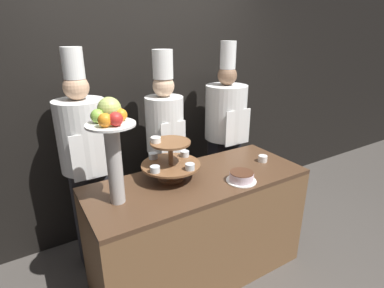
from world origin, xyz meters
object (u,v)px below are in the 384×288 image
Objects in this scene: chef_center_right at (225,130)px; fruit_pedestal at (112,137)px; tiered_stand at (170,160)px; chef_left at (86,157)px; cup_white at (263,159)px; cake_round at (241,177)px; chef_center_left at (165,141)px.

fruit_pedestal is at bearing -155.91° from chef_center_right.
chef_left is (-0.51, 0.51, -0.05)m from tiered_stand.
chef_left reaches higher than cup_white.
chef_center_right is at bearing 60.14° from cake_round.
chef_center_left reaches higher than cake_round.
chef_center_right is at bearing -0.01° from chef_center_left.
chef_center_left reaches higher than cup_white.
chef_center_right is at bearing 0.00° from chef_left.
fruit_pedestal is at bearing -137.48° from chef_center_left.
tiered_stand is 0.25× the size of chef_center_left.
fruit_pedestal is 1.35m from cup_white.
tiered_stand is 0.65× the size of fruit_pedestal.
tiered_stand is 0.54m from fruit_pedestal.
chef_left is 0.72m from chef_center_left.
fruit_pedestal is (-0.45, -0.10, 0.29)m from tiered_stand.
chef_center_left is at bearing 0.01° from chef_left.
chef_left reaches higher than cake_round.
fruit_pedestal reaches higher than cup_white.
chef_center_right is at bearing 83.33° from cup_white.
chef_left reaches higher than fruit_pedestal.
tiered_stand is 1.04m from chef_center_right.
chef_center_right is (1.35, 0.60, -0.35)m from fruit_pedestal.
fruit_pedestal is 0.96m from chef_center_left.
cup_white is 0.04× the size of chef_left.
cup_white is at bearing -45.78° from chef_center_left.
cup_white is at bearing 25.22° from cake_round.
cake_round is 0.12× the size of chef_center_right.
tiered_stand is at bearing -44.96° from chef_left.
cup_white is at bearing -8.81° from tiered_stand.
cup_white is (1.28, -0.03, -0.42)m from fruit_pedestal.
chef_center_left is (0.21, 0.51, -0.05)m from tiered_stand.
chef_center_right reaches higher than fruit_pedestal.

